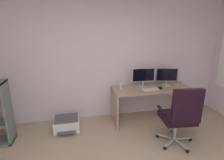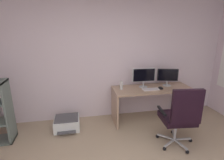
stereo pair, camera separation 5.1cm
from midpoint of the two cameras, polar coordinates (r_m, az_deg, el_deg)
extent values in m
cube|color=silver|center=(3.82, -4.16, 6.49)|extent=(5.51, 0.10, 2.58)
cube|color=tan|center=(3.87, 12.28, -2.69)|extent=(1.66, 0.61, 0.04)
cube|color=tan|center=(3.76, 0.41, -8.82)|extent=(0.04, 0.59, 0.69)
cube|color=tan|center=(4.38, 21.82, -6.32)|extent=(0.04, 0.59, 0.69)
cylinder|color=#B2B5B7|center=(3.88, 9.44, -2.12)|extent=(0.18, 0.18, 0.01)
cylinder|color=#B2B5B7|center=(3.86, 9.49, -1.12)|extent=(0.03, 0.03, 0.13)
cube|color=#B7BABC|center=(3.80, 9.63, 1.69)|extent=(0.50, 0.05, 0.29)
cube|color=black|center=(3.78, 9.73, 1.61)|extent=(0.46, 0.02, 0.26)
cylinder|color=#B2B5B7|center=(4.10, 16.60, -1.55)|extent=(0.18, 0.18, 0.01)
cylinder|color=#B2B5B7|center=(4.09, 16.67, -0.70)|extent=(0.03, 0.03, 0.11)
cube|color=black|center=(4.04, 16.87, 1.68)|extent=(0.44, 0.14, 0.26)
cube|color=black|center=(4.02, 16.95, 1.60)|extent=(0.40, 0.10, 0.24)
cube|color=silver|center=(3.74, 11.87, -2.89)|extent=(0.34, 0.14, 0.02)
cube|color=black|center=(3.84, 14.84, -2.45)|extent=(0.06, 0.10, 0.03)
cylinder|color=silver|center=(3.66, 2.50, -1.73)|extent=(0.07, 0.07, 0.17)
cube|color=#B7BABC|center=(3.53, 21.28, -17.02)|extent=(0.30, 0.06, 0.02)
sphere|color=black|center=(3.62, 23.43, -17.16)|extent=(0.06, 0.06, 0.06)
cube|color=#B7BABC|center=(3.59, 18.70, -16.10)|extent=(0.15, 0.29, 0.02)
sphere|color=black|center=(3.74, 18.38, -15.40)|extent=(0.06, 0.06, 0.06)
cube|color=#B7BABC|center=(3.49, 16.46, -16.94)|extent=(0.25, 0.22, 0.02)
sphere|color=black|center=(3.54, 13.95, -17.00)|extent=(0.06, 0.06, 0.06)
cube|color=#B7BABC|center=(3.35, 17.65, -18.53)|extent=(0.28, 0.18, 0.02)
sphere|color=black|center=(3.27, 16.15, -20.27)|extent=(0.06, 0.06, 0.06)
cube|color=#B7BABC|center=(3.38, 20.78, -18.56)|extent=(0.10, 0.30, 0.02)
sphere|color=black|center=(3.32, 22.62, -20.31)|extent=(0.06, 0.06, 0.06)
cylinder|color=#B7BABC|center=(3.37, 19.27, -14.81)|extent=(0.04, 0.04, 0.37)
cube|color=black|center=(3.26, 19.66, -11.28)|extent=(0.56, 0.53, 0.10)
cube|color=black|center=(2.91, 22.55, -7.89)|extent=(0.48, 0.12, 0.56)
cube|color=black|center=(3.09, 15.25, -9.36)|extent=(0.07, 0.34, 0.03)
cube|color=black|center=(3.32, 24.25, -8.40)|extent=(0.07, 0.34, 0.03)
cube|color=slate|center=(3.58, -30.65, -8.91)|extent=(0.03, 0.35, 1.11)
cube|color=white|center=(3.75, -14.70, -13.49)|extent=(0.49, 0.40, 0.23)
cube|color=#4C4C51|center=(3.69, -14.84, -11.79)|extent=(0.45, 0.37, 0.02)
cube|color=#4C4C51|center=(3.56, -14.80, -16.04)|extent=(0.34, 0.10, 0.01)
camera|label=1|loc=(0.03, -90.46, -0.13)|focal=28.48mm
camera|label=2|loc=(0.03, 89.54, 0.13)|focal=28.48mm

